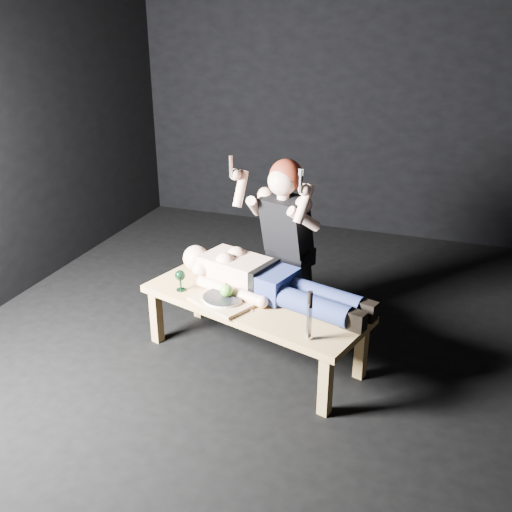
# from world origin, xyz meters

# --- Properties ---
(ground) EXTENTS (5.00, 5.00, 0.00)m
(ground) POSITION_xyz_m (0.00, 0.00, 0.00)
(ground) COLOR black
(ground) RESTS_ON ground
(back_wall) EXTENTS (5.00, 0.00, 5.00)m
(back_wall) POSITION_xyz_m (0.00, 2.50, 1.50)
(back_wall) COLOR black
(back_wall) RESTS_ON ground
(table) EXTENTS (1.64, 0.99, 0.45)m
(table) POSITION_xyz_m (-0.31, -0.22, 0.23)
(table) COLOR tan
(table) RESTS_ON ground
(lying_man) EXTENTS (1.50, 0.83, 0.25)m
(lying_man) POSITION_xyz_m (-0.23, -0.11, 0.57)
(lying_man) COLOR #E4B293
(lying_man) RESTS_ON table
(kneeling_woman) EXTENTS (0.93, 0.98, 1.33)m
(kneeling_woman) POSITION_xyz_m (-0.22, 0.37, 0.66)
(kneeling_woman) COLOR black
(kneeling_woman) RESTS_ON ground
(serving_tray) EXTENTS (0.48, 0.43, 0.02)m
(serving_tray) POSITION_xyz_m (-0.48, -0.32, 0.46)
(serving_tray) COLOR tan
(serving_tray) RESTS_ON table
(plate) EXTENTS (0.35, 0.35, 0.02)m
(plate) POSITION_xyz_m (-0.48, -0.32, 0.48)
(plate) COLOR white
(plate) RESTS_ON serving_tray
(apple) EXTENTS (0.09, 0.09, 0.09)m
(apple) POSITION_xyz_m (-0.46, -0.31, 0.54)
(apple) COLOR #599C2A
(apple) RESTS_ON plate
(goblet) EXTENTS (0.09, 0.09, 0.15)m
(goblet) POSITION_xyz_m (-0.83, -0.25, 0.53)
(goblet) COLOR black
(goblet) RESTS_ON table
(fork_flat) EXTENTS (0.03, 0.16, 0.01)m
(fork_flat) POSITION_xyz_m (-0.69, -0.28, 0.45)
(fork_flat) COLOR #B2B2B7
(fork_flat) RESTS_ON table
(knife_flat) EXTENTS (0.07, 0.16, 0.01)m
(knife_flat) POSITION_xyz_m (-0.33, -0.42, 0.45)
(knife_flat) COLOR #B2B2B7
(knife_flat) RESTS_ON table
(spoon_flat) EXTENTS (0.10, 0.15, 0.01)m
(spoon_flat) POSITION_xyz_m (-0.30, -0.31, 0.45)
(spoon_flat) COLOR #B2B2B7
(spoon_flat) RESTS_ON table
(carving_knife) EXTENTS (0.05, 0.05, 0.31)m
(carving_knife) POSITION_xyz_m (0.16, -0.57, 0.61)
(carving_knife) COLOR #B2B2B7
(carving_knife) RESTS_ON table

